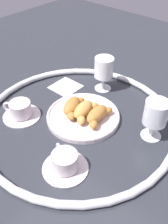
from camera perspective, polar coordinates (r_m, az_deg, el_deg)
The scene contains 11 objects.
ground_plane at distance 0.90m, azimuth -1.33°, elevation -2.19°, with size 2.20×2.20×0.00m, color #2D3038.
table_chrome_rim at distance 0.89m, azimuth -1.34°, elevation -1.62°, with size 0.68×0.68×0.02m, color silver.
pastry_plate at distance 0.91m, azimuth -0.00°, elevation -0.96°, with size 0.26×0.26×0.02m.
croissant_large at distance 0.91m, azimuth -2.62°, elevation 1.31°, with size 0.13×0.10×0.04m.
croissant_small at distance 0.89m, azimuth 0.18°, elevation 0.36°, with size 0.13×0.08×0.04m.
croissant_extra at distance 0.87m, azimuth 3.09°, elevation -0.62°, with size 0.14×0.07×0.04m.
coffee_cup_near at distance 0.93m, azimuth -14.09°, elevation 0.32°, with size 0.14×0.14×0.06m.
coffee_cup_far at distance 0.74m, azimuth -4.33°, elevation -11.26°, with size 0.14×0.14×0.06m.
juice_glass_left at distance 1.02m, azimuth 4.49°, elevation 9.72°, with size 0.08×0.08×0.14m.
juice_glass_right at distance 0.82m, azimuth 15.79°, elevation -0.57°, with size 0.08×0.08×0.14m.
folded_napkin at distance 1.07m, azimuth -4.14°, elevation 5.72°, with size 0.11×0.11×0.01m, color silver.
Camera 1 is at (0.49, 0.46, 0.60)m, focal length 40.65 mm.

